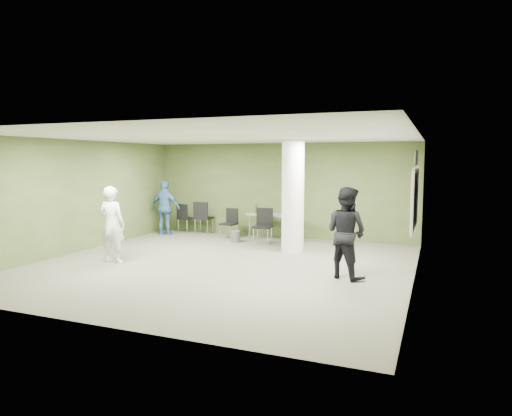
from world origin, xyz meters
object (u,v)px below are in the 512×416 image
at_px(man_black, 346,233).
at_px(man_blue, 165,208).
at_px(folding_table, 275,216).
at_px(chair_back_left, 185,216).
at_px(woman_white, 112,224).

xyz_separation_m(man_black, man_blue, (-6.14, 3.13, -0.06)).
bearing_deg(man_black, folding_table, -26.45).
height_order(chair_back_left, man_black, man_black).
height_order(folding_table, woman_white, woman_white).
distance_m(folding_table, woman_white, 4.75).
distance_m(folding_table, chair_back_left, 3.09).
height_order(chair_back_left, woman_white, woman_white).
bearing_deg(man_blue, chair_back_left, -125.95).
bearing_deg(folding_table, man_black, -41.05).
bearing_deg(chair_back_left, man_blue, 69.79).
height_order(folding_table, man_blue, man_blue).
distance_m(chair_back_left, man_black, 6.86).
height_order(chair_back_left, man_blue, man_blue).
relative_size(man_black, man_blue, 1.07).
relative_size(chair_back_left, man_blue, 0.55).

